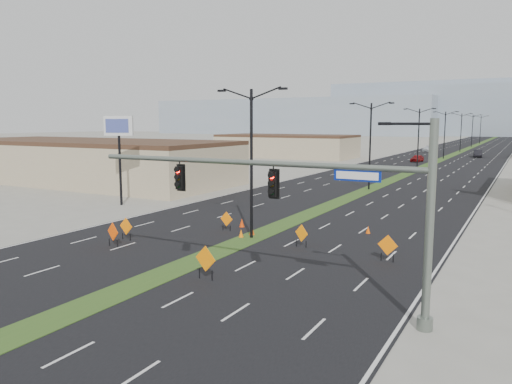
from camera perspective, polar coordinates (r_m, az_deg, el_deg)
The scene contains 29 objects.
ground at distance 24.80m, azimuth -14.48°, elevation -10.74°, with size 600.00×600.00×0.00m, color gray.
road_surface at distance 118.35m, azimuth 20.90°, elevation 3.69°, with size 25.00×400.00×0.02m, color black.
median_strip at distance 118.35m, azimuth 20.90°, elevation 3.69°, with size 2.00×400.00×0.04m, color #2D4E1B.
building_sw_near at distance 69.75m, azimuth -18.66°, elevation 3.19°, with size 40.00×16.00×5.00m, color tan.
building_sw_far at distance 112.96m, azimuth 3.50°, elevation 5.16°, with size 30.00×14.00×4.50m, color tan.
mesa_west at distance 326.76m, azimuth 4.23°, elevation 8.56°, with size 180.00×50.00×22.00m, color #8695A7.
mesa_backdrop at distance 340.23m, azimuth 21.27°, elevation 8.86°, with size 140.00×50.00×32.00m, color #8695A7.
signal_mast at distance 20.71m, azimuth 6.56°, elevation -0.57°, with size 16.30×0.60×8.00m.
streetlight_0 at distance 33.32m, azimuth -0.53°, elevation 3.81°, with size 5.15×0.24×10.02m.
streetlight_1 at distance 59.30m, azimuth 12.92°, elevation 5.46°, with size 5.15×0.24×10.02m.
streetlight_2 at distance 86.55m, azimuth 18.07°, elevation 6.02°, with size 5.15×0.24×10.02m.
streetlight_3 at distance 114.16m, azimuth 20.75°, elevation 6.28°, with size 5.15×0.24×10.02m.
streetlight_4 at distance 141.92m, azimuth 22.38°, elevation 6.44°, with size 5.15×0.24×10.02m.
streetlight_5 at distance 169.76m, azimuth 23.48°, elevation 6.55°, with size 5.15×0.24×10.02m.
streetlight_6 at distance 197.65m, azimuth 24.27°, elevation 6.62°, with size 5.15×0.24×10.02m.
car_left at distance 103.89m, azimuth 17.94°, elevation 3.69°, with size 1.67×4.16×1.42m, color maroon.
car_mid at distance 122.46m, azimuth 24.00°, elevation 4.04°, with size 1.75×5.01×1.65m, color black.
car_far at distance 140.37m, azimuth 19.03°, elevation 4.68°, with size 2.08×5.12×1.49m, color silver.
construction_sign_0 at distance 32.90m, azimuth -16.04°, elevation -4.48°, with size 1.15×0.33×1.57m.
construction_sign_1 at distance 34.48m, azimuth -14.63°, elevation -3.90°, with size 1.15×0.13×1.53m.
construction_sign_2 at distance 36.28m, azimuth -3.39°, elevation -3.18°, with size 1.07×0.14×1.42m.
construction_sign_3 at distance 25.25m, azimuth -5.79°, elevation -7.73°, with size 1.30×0.22×1.75m.
construction_sign_4 at distance 31.65m, azimuth 5.22°, elevation -4.80°, with size 1.03×0.47×1.47m.
construction_sign_5 at distance 29.25m, azimuth 14.81°, elevation -6.00°, with size 1.17×0.17×1.56m.
cone_0 at distance 34.86m, azimuth -0.47°, elevation -4.45°, with size 0.40×0.40×0.67m, color #EE4705.
cone_1 at distance 34.19m, azimuth -1.72°, elevation -4.78°, with size 0.35×0.35×0.59m, color orange.
cone_2 at distance 36.33m, azimuth 12.69°, elevation -4.24°, with size 0.33×0.33×0.55m, color #EE5205.
cone_3 at distance 37.57m, azimuth -1.63°, elevation -3.55°, with size 0.40×0.40×0.67m, color #DD3704.
pole_sign_west at distance 48.72m, azimuth -15.42°, elevation 6.48°, with size 2.65×1.43×8.41m.
Camera 1 is at (16.29, -16.96, 7.87)m, focal length 35.00 mm.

